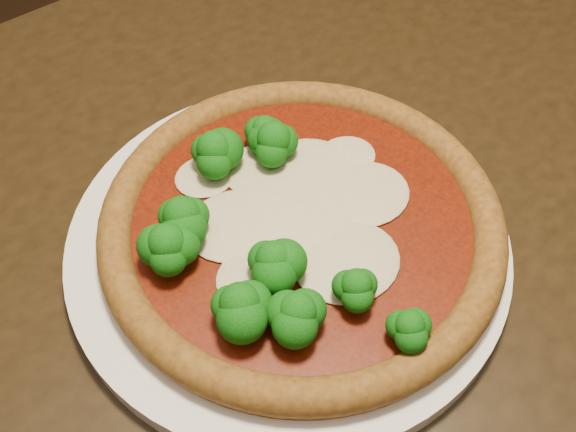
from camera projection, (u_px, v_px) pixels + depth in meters
dining_table at (328, 291)px, 0.60m from camera, size 1.25×1.02×0.75m
plate at (288, 240)px, 0.51m from camera, size 0.35×0.35×0.02m
pizza at (294, 221)px, 0.49m from camera, size 0.31×0.31×0.06m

